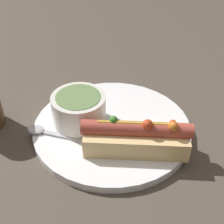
# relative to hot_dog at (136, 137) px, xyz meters

# --- Properties ---
(ground_plane) EXTENTS (4.00, 4.00, 0.00)m
(ground_plane) POSITION_rel_hot_dog_xyz_m (-0.01, 0.07, -0.04)
(ground_plane) COLOR #4C4238
(dinner_plate) EXTENTS (0.30, 0.30, 0.01)m
(dinner_plate) POSITION_rel_hot_dog_xyz_m (-0.01, 0.07, -0.03)
(dinner_plate) COLOR white
(dinner_plate) RESTS_ON ground_plane
(hot_dog) EXTENTS (0.18, 0.14, 0.07)m
(hot_dog) POSITION_rel_hot_dog_xyz_m (0.00, 0.00, 0.00)
(hot_dog) COLOR #E5C17F
(hot_dog) RESTS_ON dinner_plate
(soup_bowl) EXTENTS (0.10, 0.10, 0.06)m
(soup_bowl) POSITION_rel_hot_dog_xyz_m (-0.06, 0.11, 0.01)
(soup_bowl) COLOR silver
(soup_bowl) RESTS_ON dinner_plate
(spoon) EXTENTS (0.13, 0.12, 0.01)m
(spoon) POSITION_rel_hot_dog_xyz_m (-0.12, 0.10, -0.02)
(spoon) COLOR #B7B7BC
(spoon) RESTS_ON dinner_plate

